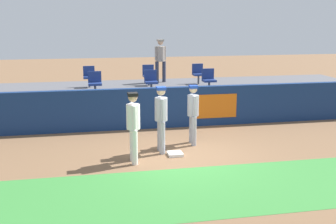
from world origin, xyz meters
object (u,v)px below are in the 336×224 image
object	(u,v)px
player_coach_visitor	(161,115)
seat_back_left	(89,75)
player_fielder_home	(133,123)
seat_front_center	(151,80)
seat_back_right	(198,73)
first_base	(175,154)
seat_back_center	(149,74)
seat_front_left	(95,82)
seat_front_right	(209,78)
player_runner_visitor	(193,110)
spectator_hooded	(160,58)

from	to	relation	value
player_coach_visitor	seat_back_left	world-z (taller)	player_coach_visitor
player_fielder_home	seat_front_center	world-z (taller)	player_fielder_home
player_fielder_home	seat_back_right	world-z (taller)	player_fielder_home
player_fielder_home	seat_back_right	xyz separation A→B (m)	(3.53, 6.64, 0.38)
first_base	seat_back_center	world-z (taller)	seat_back_center
player_coach_visitor	seat_back_right	bearing A→B (deg)	154.83
player_coach_visitor	seat_front_left	distance (m)	4.47
player_fielder_home	seat_back_right	distance (m)	7.53
seat_back_left	seat_front_right	distance (m)	4.81
player_coach_visitor	seat_front_left	size ratio (longest dim) A/B	2.21
seat_front_center	player_fielder_home	bearing A→B (deg)	-104.23
player_runner_visitor	seat_back_center	world-z (taller)	seat_back_center
player_runner_visitor	seat_front_right	size ratio (longest dim) A/B	2.11
first_base	seat_front_left	distance (m)	5.11
player_runner_visitor	spectator_hooded	size ratio (longest dim) A/B	0.96
first_base	spectator_hooded	size ratio (longest dim) A/B	0.22
seat_back_left	seat_back_right	distance (m)	4.54
seat_back_left	spectator_hooded	distance (m)	3.20
first_base	player_coach_visitor	xyz separation A→B (m)	(-0.32, 0.36, 1.04)
player_fielder_home	seat_front_left	bearing A→B (deg)	-172.82
player_coach_visitor	seat_back_center	world-z (taller)	player_coach_visitor
first_base	spectator_hooded	distance (m)	7.37
first_base	player_runner_visitor	bearing A→B (deg)	51.83
seat_back_right	seat_front_center	size ratio (longest dim) A/B	1.00
player_fielder_home	player_runner_visitor	distance (m)	2.31
seat_back_left	seat_front_right	world-z (taller)	same
seat_front_right	seat_front_left	distance (m)	4.28
seat_front_center	seat_front_left	size ratio (longest dim) A/B	1.00
player_fielder_home	seat_back_center	distance (m)	6.80
seat_back_left	spectator_hooded	world-z (taller)	spectator_hooded
player_fielder_home	seat_front_left	distance (m)	4.92
first_base	seat_front_right	world-z (taller)	seat_front_right
seat_front_right	player_runner_visitor	bearing A→B (deg)	-113.44
seat_front_right	first_base	bearing A→B (deg)	-116.90
seat_back_center	spectator_hooded	distance (m)	1.15
first_base	seat_front_center	size ratio (longest dim) A/B	0.48
seat_back_center	seat_back_right	bearing A→B (deg)	-0.00
seat_back_center	seat_front_left	distance (m)	2.87
seat_back_left	seat_back_center	xyz separation A→B (m)	(2.42, 0.00, 0.00)
player_fielder_home	seat_back_center	xyz separation A→B (m)	(1.41, 6.64, 0.38)
first_base	player_coach_visitor	size ratio (longest dim) A/B	0.22
seat_back_left	spectator_hooded	xyz separation A→B (m)	(3.06, 0.75, 0.59)
seat_back_center	spectator_hooded	size ratio (longest dim) A/B	0.46
player_coach_visitor	seat_front_center	bearing A→B (deg)	173.97
first_base	seat_back_right	size ratio (longest dim) A/B	0.48
first_base	seat_front_right	bearing A→B (deg)	63.10
seat_back_left	first_base	bearing A→B (deg)	-70.90
first_base	seat_back_left	world-z (taller)	seat_back_left
seat_back_center	seat_front_right	bearing A→B (deg)	-41.42
seat_front_left	spectator_hooded	world-z (taller)	spectator_hooded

